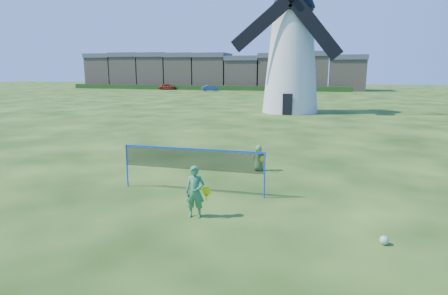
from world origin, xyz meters
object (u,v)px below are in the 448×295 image
car_right (210,88)px  windmill (292,53)px  badminton_net (192,160)px  car_left (167,87)px  play_ball (384,240)px  player_girl (195,192)px  player_boy (259,158)px

car_right → windmill: bearing=-173.2°
badminton_net → car_right: (-18.10, 62.28, -0.55)m
car_right → car_left: bearing=53.3°
badminton_net → car_right: bearing=106.2°
car_left → play_ball: bearing=-157.7°
badminton_net → player_girl: bearing=-68.7°
windmill → player_girl: bearing=-90.3°
badminton_net → player_girl: size_ratio=3.34×
badminton_net → player_boy: 3.85m
car_right → player_girl: bearing=175.0°
badminton_net → play_ball: (5.84, -2.66, -1.03)m
car_left → badminton_net: bearing=-160.9°
player_girl → player_boy: bearing=73.7°
windmill → car_right: 40.77m
player_boy → badminton_net: bearing=53.7°
player_boy → player_girl: bearing=71.7°
play_ball → car_left: 76.22m
badminton_net → car_left: size_ratio=1.34×
player_boy → car_left: 68.99m
player_girl → play_ball: size_ratio=6.87×
car_left → car_right: bearing=-110.1°
player_boy → windmill: bearing=-97.1°
badminton_net → play_ball: badminton_net is taller
windmill → player_girl: windmill is taller
player_girl → car_right: 67.16m
player_girl → car_left: 73.62m
windmill → player_boy: (0.75, -23.26, -5.24)m
player_boy → car_right: car_right is taller
play_ball → player_girl: bearing=174.2°
car_right → player_boy: bearing=177.3°
player_girl → car_right: size_ratio=0.42×
player_girl → play_ball: player_girl is taller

